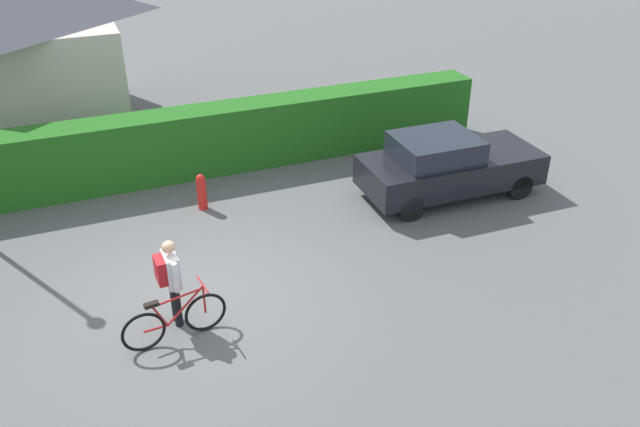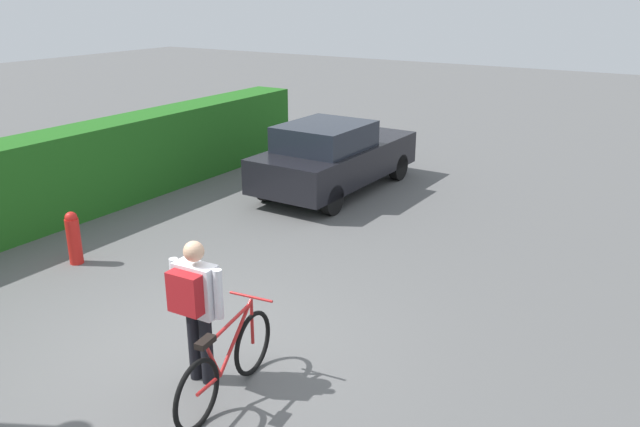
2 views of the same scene
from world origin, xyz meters
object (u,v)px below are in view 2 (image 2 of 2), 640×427
at_px(parked_car_near, 334,156).
at_px(person_rider, 195,300).
at_px(bicycle, 227,364).
at_px(fire_hydrant, 74,237).

bearing_deg(parked_car_near, person_rider, -160.86).
distance_m(parked_car_near, bicycle, 7.06).
height_order(parked_car_near, person_rider, person_rider).
relative_size(parked_car_near, fire_hydrant, 4.93).
bearing_deg(bicycle, parked_car_near, 22.25).
bearing_deg(person_rider, fire_hydrant, 70.25).
height_order(bicycle, person_rider, person_rider).
bearing_deg(person_rider, bicycle, -98.72).
xyz_separation_m(parked_car_near, bicycle, (-6.53, -2.67, -0.34)).
relative_size(parked_car_near, person_rider, 2.56).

